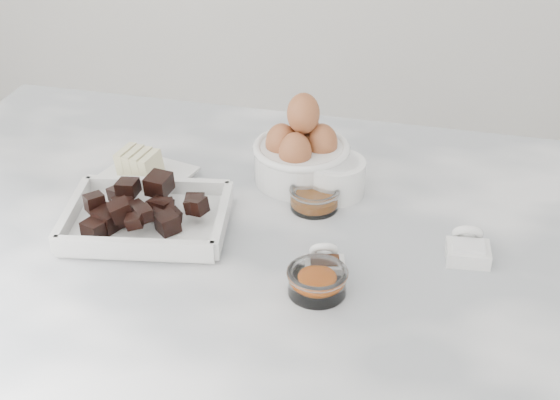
% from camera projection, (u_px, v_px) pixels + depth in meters
% --- Properties ---
extents(marble_slab, '(1.20, 0.80, 0.04)m').
position_uv_depth(marble_slab, '(262.00, 244.00, 1.12)').
color(marble_slab, white).
rests_on(marble_slab, cabinet).
extents(chocolate_dish, '(0.26, 0.21, 0.06)m').
position_uv_depth(chocolate_dish, '(147.00, 213.00, 1.11)').
color(chocolate_dish, white).
rests_on(chocolate_dish, marble_slab).
extents(butter_plate, '(0.16, 0.16, 0.05)m').
position_uv_depth(butter_plate, '(141.00, 173.00, 1.22)').
color(butter_plate, white).
rests_on(butter_plate, marble_slab).
extents(sugar_ramekin, '(0.09, 0.09, 0.05)m').
position_uv_depth(sugar_ramekin, '(335.00, 176.00, 1.19)').
color(sugar_ramekin, white).
rests_on(sugar_ramekin, marble_slab).
extents(egg_bowl, '(0.15, 0.15, 0.15)m').
position_uv_depth(egg_bowl, '(301.00, 152.00, 1.21)').
color(egg_bowl, white).
rests_on(egg_bowl, marble_slab).
extents(honey_bowl, '(0.08, 0.08, 0.03)m').
position_uv_depth(honey_bowl, '(314.00, 198.00, 1.16)').
color(honey_bowl, white).
rests_on(honey_bowl, marble_slab).
extents(zest_bowl, '(0.08, 0.08, 0.03)m').
position_uv_depth(zest_bowl, '(317.00, 280.00, 0.98)').
color(zest_bowl, white).
rests_on(zest_bowl, marble_slab).
extents(vanilla_spoon, '(0.06, 0.07, 0.04)m').
position_uv_depth(vanilla_spoon, '(324.00, 264.00, 1.02)').
color(vanilla_spoon, white).
rests_on(vanilla_spoon, marble_slab).
extents(salt_spoon, '(0.06, 0.08, 0.04)m').
position_uv_depth(salt_spoon, '(468.00, 248.00, 1.05)').
color(salt_spoon, white).
rests_on(salt_spoon, marble_slab).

